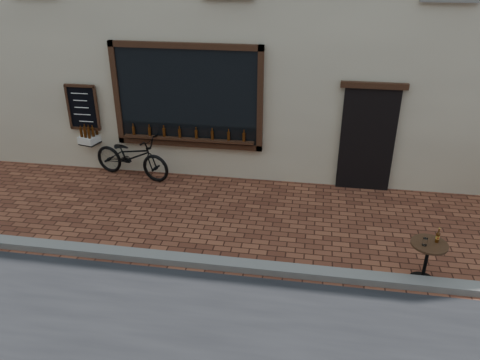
# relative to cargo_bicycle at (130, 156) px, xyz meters

# --- Properties ---
(ground) EXTENTS (90.00, 90.00, 0.00)m
(ground) POSITION_rel_cargo_bicycle_xyz_m (3.22, -3.21, -0.51)
(ground) COLOR #53281A
(ground) RESTS_ON ground
(kerb) EXTENTS (90.00, 0.25, 0.12)m
(kerb) POSITION_rel_cargo_bicycle_xyz_m (3.22, -3.01, -0.45)
(kerb) COLOR slate
(kerb) RESTS_ON ground
(cargo_bicycle) EXTENTS (2.26, 1.11, 1.06)m
(cargo_bicycle) POSITION_rel_cargo_bicycle_xyz_m (0.00, 0.00, 0.00)
(cargo_bicycle) COLOR black
(cargo_bicycle) RESTS_ON ground
(bistro_table) EXTENTS (0.54, 0.54, 0.93)m
(bistro_table) POSITION_rel_cargo_bicycle_xyz_m (5.84, -2.86, -0.01)
(bistro_table) COLOR black
(bistro_table) RESTS_ON ground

